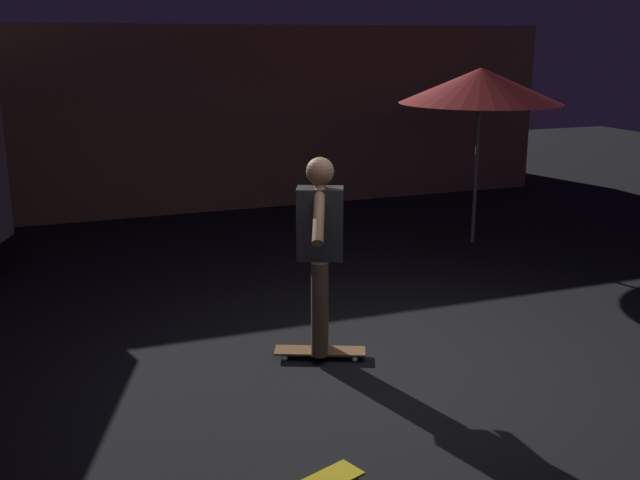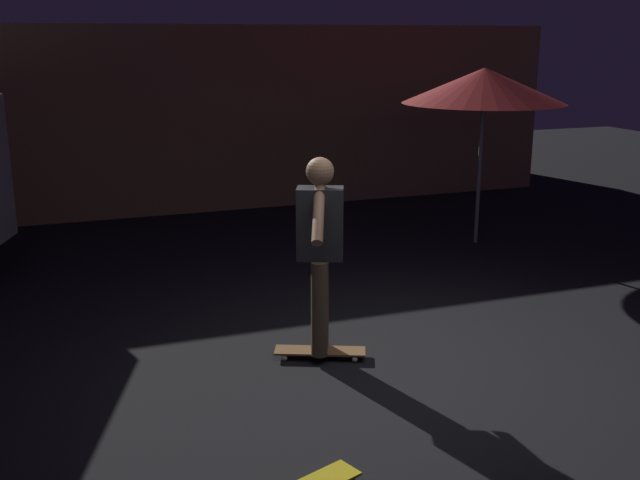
# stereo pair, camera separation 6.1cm
# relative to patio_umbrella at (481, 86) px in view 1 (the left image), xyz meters

# --- Properties ---
(ground_plane) EXTENTS (28.00, 28.00, 0.00)m
(ground_plane) POSITION_rel_patio_umbrella_xyz_m (-2.85, -3.48, -2.07)
(ground_plane) COLOR black
(low_building) EXTENTS (13.82, 4.40, 2.86)m
(low_building) POSITION_rel_patio_umbrella_xyz_m (-3.89, 5.26, -0.64)
(low_building) COLOR #AD7F56
(low_building) RESTS_ON ground_plane
(patio_umbrella) EXTENTS (2.10, 2.10, 2.30)m
(patio_umbrella) POSITION_rel_patio_umbrella_xyz_m (0.00, 0.00, 0.00)
(patio_umbrella) COLOR slate
(patio_umbrella) RESTS_ON ground_plane
(skateboard_ridden) EXTENTS (0.80, 0.49, 0.07)m
(skateboard_ridden) POSITION_rel_patio_umbrella_xyz_m (-3.29, -2.85, -2.02)
(skateboard_ridden) COLOR olive
(skateboard_ridden) RESTS_ON ground_plane
(skater) EXTENTS (0.47, 0.94, 1.67)m
(skater) POSITION_rel_patio_umbrella_xyz_m (-3.29, -2.85, -1.04)
(skater) COLOR brown
(skater) RESTS_ON skateboard_ridden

